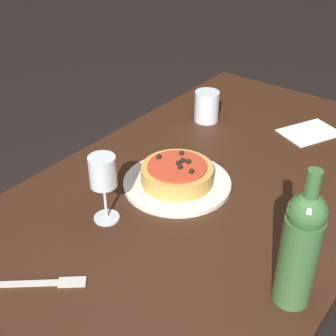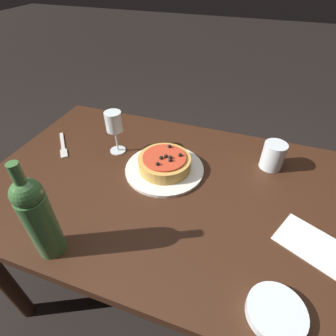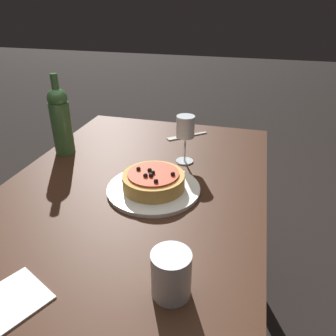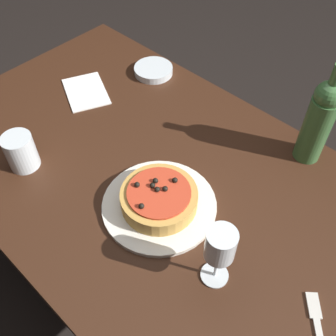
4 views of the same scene
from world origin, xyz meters
name	(u,v)px [view 1 (image 1 of 4)]	position (x,y,z in m)	size (l,w,h in m)	color
dining_table	(215,205)	(0.00, 0.00, 0.63)	(1.40, 0.83, 0.71)	#381E11
dinner_plate	(177,183)	(-0.09, 0.07, 0.72)	(0.29, 0.29, 0.01)	white
pizza	(177,173)	(-0.09, 0.07, 0.75)	(0.19, 0.19, 0.06)	gold
wine_glass	(103,175)	(-0.31, 0.12, 0.84)	(0.06, 0.06, 0.18)	silver
wine_bottle	(300,247)	(-0.26, -0.34, 0.85)	(0.07, 0.07, 0.30)	#3D6B38
water_cup	(207,106)	(0.28, 0.22, 0.77)	(0.08, 0.08, 0.10)	silver
fork	(47,283)	(-0.54, 0.07, 0.72)	(0.14, 0.16, 0.00)	beige
paper_napkin	(310,132)	(0.41, -0.09, 0.72)	(0.22, 0.19, 0.00)	white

